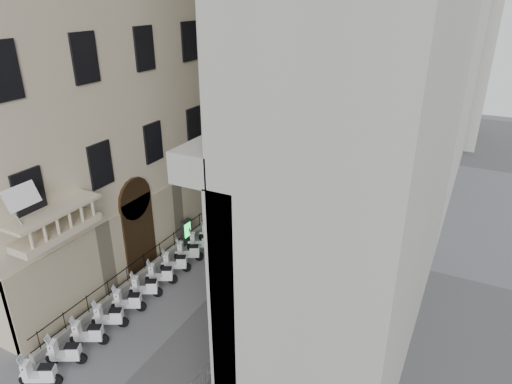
{
  "coord_description": "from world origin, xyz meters",
  "views": [
    {
      "loc": [
        11.04,
        -5.01,
        14.7
      ],
      "look_at": [
        0.65,
        15.55,
        4.5
      ],
      "focal_mm": 32.0,
      "sensor_mm": 36.0,
      "label": 1
    }
  ],
  "objects_px": {
    "security_tent": "(252,162)",
    "pedestrian_b": "(317,176)",
    "street_lamp": "(264,123)",
    "info_kiosk": "(186,232)",
    "pedestrian_a": "(294,215)"
  },
  "relations": [
    {
      "from": "security_tent",
      "to": "pedestrian_b",
      "type": "relative_size",
      "value": 2.49
    },
    {
      "from": "security_tent",
      "to": "street_lamp",
      "type": "distance_m",
      "value": 3.4
    },
    {
      "from": "security_tent",
      "to": "info_kiosk",
      "type": "height_order",
      "value": "security_tent"
    },
    {
      "from": "security_tent",
      "to": "pedestrian_b",
      "type": "xyz_separation_m",
      "value": [
        3.61,
        4.53,
        -2.15
      ]
    },
    {
      "from": "pedestrian_a",
      "to": "info_kiosk",
      "type": "bearing_deg",
      "value": 40.44
    },
    {
      "from": "pedestrian_a",
      "to": "pedestrian_b",
      "type": "distance_m",
      "value": 7.16
    },
    {
      "from": "street_lamp",
      "to": "info_kiosk",
      "type": "relative_size",
      "value": 5.41
    },
    {
      "from": "street_lamp",
      "to": "pedestrian_a",
      "type": "height_order",
      "value": "street_lamp"
    },
    {
      "from": "pedestrian_a",
      "to": "pedestrian_b",
      "type": "relative_size",
      "value": 0.9
    },
    {
      "from": "street_lamp",
      "to": "pedestrian_b",
      "type": "bearing_deg",
      "value": 13.68
    },
    {
      "from": "security_tent",
      "to": "info_kiosk",
      "type": "relative_size",
      "value": 2.72
    },
    {
      "from": "pedestrian_b",
      "to": "security_tent",
      "type": "bearing_deg",
      "value": 84.18
    },
    {
      "from": "info_kiosk",
      "to": "pedestrian_a",
      "type": "relative_size",
      "value": 1.02
    },
    {
      "from": "pedestrian_b",
      "to": "street_lamp",
      "type": "bearing_deg",
      "value": 61.04
    },
    {
      "from": "security_tent",
      "to": "pedestrian_a",
      "type": "bearing_deg",
      "value": -29.6
    }
  ]
}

